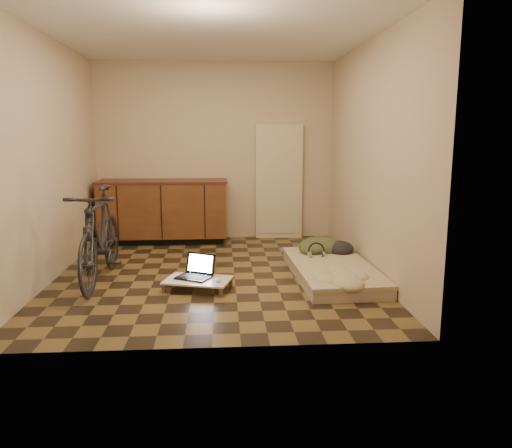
{
  "coord_description": "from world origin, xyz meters",
  "views": [
    {
      "loc": [
        0.08,
        -5.51,
        1.58
      ],
      "look_at": [
        0.48,
        0.09,
        0.55
      ],
      "focal_mm": 35.0,
      "sensor_mm": 36.0,
      "label": 1
    }
  ],
  "objects": [
    {
      "name": "bicycle",
      "position": [
        -1.2,
        -0.26,
        0.56
      ],
      "size": [
        0.51,
        1.74,
        1.12
      ],
      "primitive_type": "imported",
      "rotation": [
        0.0,
        0.0,
        0.0
      ],
      "color": "black",
      "rests_on": "ground"
    },
    {
      "name": "appliance_panel",
      "position": [
        0.95,
        1.94,
        0.85
      ],
      "size": [
        0.7,
        0.1,
        1.7
      ],
      "primitive_type": "cube",
      "color": "beige",
      "rests_on": "ground"
    },
    {
      "name": "cabinets",
      "position": [
        -0.75,
        1.7,
        0.47
      ],
      "size": [
        1.84,
        0.62,
        0.91
      ],
      "color": "black",
      "rests_on": "ground"
    },
    {
      "name": "clothing_pile",
      "position": [
        1.36,
        0.41,
        0.27
      ],
      "size": [
        0.61,
        0.52,
        0.24
      ],
      "primitive_type": null,
      "rotation": [
        0.0,
        0.0,
        0.04
      ],
      "color": "#3D4327",
      "rests_on": "futon"
    },
    {
      "name": "laptop",
      "position": [
        -0.19,
        -0.49,
        0.16
      ],
      "size": [
        0.43,
        0.42,
        0.23
      ],
      "rotation": [
        0.0,
        0.0,
        -0.49
      ],
      "color": "black",
      "rests_on": "lap_desk"
    },
    {
      "name": "lap_desk",
      "position": [
        -0.17,
        -0.58,
        0.09
      ],
      "size": [
        0.74,
        0.59,
        0.11
      ],
      "rotation": [
        0.0,
        0.0,
        -0.28
      ],
      "color": "brown",
      "rests_on": "ground"
    },
    {
      "name": "room_shell",
      "position": [
        0.0,
        0.0,
        1.3
      ],
      "size": [
        3.5,
        4.0,
        2.6
      ],
      "color": "brown",
      "rests_on": "ground"
    },
    {
      "name": "headphones",
      "position": [
        1.19,
        0.1,
        0.22
      ],
      "size": [
        0.26,
        0.24,
        0.15
      ],
      "primitive_type": null,
      "rotation": [
        0.0,
        0.0,
        0.14
      ],
      "color": "black",
      "rests_on": "futon"
    },
    {
      "name": "futon",
      "position": [
        1.3,
        -0.24,
        0.08
      ],
      "size": [
        0.9,
        1.77,
        0.15
      ],
      "rotation": [
        0.0,
        0.0,
        0.04
      ],
      "color": "#BAAA95",
      "rests_on": "ground"
    },
    {
      "name": "mouse",
      "position": [
        0.04,
        -0.67,
        0.13
      ],
      "size": [
        0.08,
        0.12,
        0.04
      ],
      "primitive_type": "ellipsoid",
      "rotation": [
        0.0,
        0.0,
        -0.17
      ],
      "color": "white",
      "rests_on": "lap_desk"
    }
  ]
}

